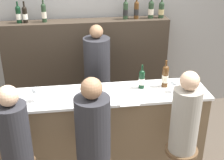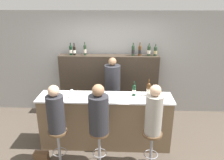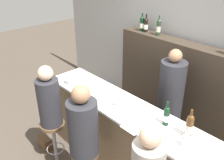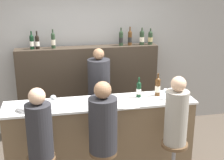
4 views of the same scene
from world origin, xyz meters
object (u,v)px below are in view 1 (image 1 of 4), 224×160
at_px(wine_bottle_backbar_2, 44,13).
at_px(bartender, 97,86).
at_px(wine_bottle_counter_0, 142,79).
at_px(wine_bottle_backbar_3, 126,10).
at_px(wine_glass_2, 174,83).
at_px(guest_seated_left, 14,132).
at_px(bar_stool_right, 180,160).
at_px(wine_bottle_backbar_0, 18,14).
at_px(wine_bottle_counter_1, 165,76).
at_px(wine_bottle_backbar_5, 151,9).
at_px(guest_seated_middle, 93,125).
at_px(wine_bottle_backbar_4, 136,10).
at_px(wine_bottle_backbar_6, 161,10).
at_px(wine_glass_1, 88,89).
at_px(wine_glass_0, 36,91).
at_px(wine_bottle_backbar_1, 25,14).
at_px(metal_bowl, 5,102).
at_px(guest_seated_right, 185,117).

relative_size(wine_bottle_backbar_2, bartender, 0.19).
relative_size(wine_bottle_counter_0, wine_bottle_backbar_3, 0.93).
height_order(wine_glass_2, guest_seated_left, guest_seated_left).
bearing_deg(bar_stool_right, bartender, 118.00).
height_order(wine_bottle_backbar_3, bar_stool_right, wine_bottle_backbar_3).
xyz_separation_m(wine_bottle_backbar_2, wine_glass_2, (1.47, -1.39, -0.51)).
bearing_deg(wine_bottle_backbar_0, wine_bottle_counter_1, -35.34).
xyz_separation_m(wine_bottle_backbar_5, guest_seated_middle, (-1.02, -1.89, -0.64)).
relative_size(wine_bottle_backbar_3, wine_bottle_backbar_4, 0.96).
height_order(wine_bottle_backbar_6, guest_seated_left, wine_bottle_backbar_6).
xyz_separation_m(wine_glass_1, bartender, (0.18, 0.89, -0.43)).
xyz_separation_m(wine_bottle_backbar_4, wine_glass_0, (-1.37, -1.39, -0.50)).
relative_size(wine_bottle_counter_0, wine_bottle_backbar_5, 0.97).
distance_m(wine_bottle_counter_0, bartender, 0.97).
distance_m(wine_glass_1, guest_seated_middle, 0.52).
height_order(wine_bottle_counter_1, wine_bottle_backbar_6, wine_bottle_backbar_6).
distance_m(wine_bottle_backbar_0, bar_stool_right, 2.84).
bearing_deg(wine_bottle_backbar_2, wine_bottle_backbar_5, 0.00).
bearing_deg(wine_bottle_backbar_6, wine_glass_2, -98.80).
height_order(wine_bottle_backbar_1, wine_bottle_backbar_4, wine_bottle_backbar_4).
bearing_deg(wine_bottle_backbar_2, metal_bowl, -105.29).
distance_m(guest_seated_left, bartender, 1.69).
bearing_deg(wine_bottle_backbar_3, guest_seated_middle, -108.92).
distance_m(wine_bottle_backbar_5, metal_bowl, 2.44).
xyz_separation_m(wine_bottle_backbar_3, guest_seated_left, (-1.38, -1.89, -0.65)).
bearing_deg(bartender, wine_bottle_backbar_1, 152.12).
relative_size(wine_bottle_backbar_3, wine_glass_0, 1.82).
relative_size(wine_bottle_backbar_6, wine_glass_1, 1.95).
bearing_deg(wine_bottle_backbar_5, guest_seated_middle, -118.37).
relative_size(wine_glass_0, wine_glass_1, 1.18).
bearing_deg(guest_seated_right, wine_bottle_backbar_3, 98.14).
bearing_deg(bartender, wine_glass_0, -129.52).
distance_m(wine_bottle_counter_0, wine_bottle_backbar_0, 1.99).
relative_size(wine_bottle_backbar_1, bartender, 0.18).
distance_m(wine_bottle_counter_0, guest_seated_right, 0.73).
bearing_deg(wine_bottle_backbar_5, wine_bottle_backbar_4, 180.00).
bearing_deg(guest_seated_middle, wine_glass_1, 90.26).
xyz_separation_m(wine_bottle_counter_1, wine_bottle_backbar_6, (0.28, 1.24, 0.47)).
relative_size(wine_bottle_counter_0, wine_bottle_backbar_4, 0.90).
distance_m(wine_bottle_backbar_1, wine_glass_1, 1.66).
distance_m(wine_glass_2, metal_bowl, 1.85).
height_order(guest_seated_left, guest_seated_middle, guest_seated_middle).
bearing_deg(wine_bottle_backbar_6, guest_seated_right, -97.74).
height_order(wine_glass_1, bar_stool_right, wine_glass_1).
relative_size(wine_bottle_backbar_1, wine_bottle_backbar_5, 0.99).
bearing_deg(bar_stool_right, wine_glass_0, 161.09).
height_order(wine_bottle_backbar_3, guest_seated_right, wine_bottle_backbar_3).
relative_size(wine_bottle_backbar_6, guest_seated_right, 0.32).
bearing_deg(metal_bowl, wine_glass_2, 0.55).
bearing_deg(wine_glass_2, wine_bottle_counter_0, 156.35).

